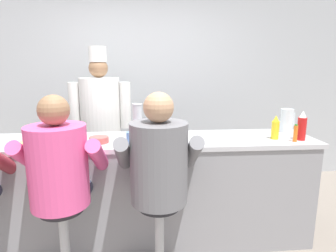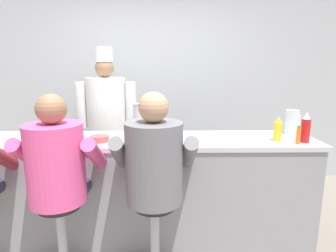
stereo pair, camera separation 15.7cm
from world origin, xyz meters
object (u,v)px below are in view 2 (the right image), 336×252
Objects in this scene: coffee_mug_blue at (131,137)px; cook_in_whites_near at (107,118)px; cereal_bowl at (99,139)px; water_pitcher_clear at (292,122)px; ketchup_bottle_red at (306,128)px; mustard_bottle_yellow at (278,130)px; diner_seated_pink at (58,167)px; breakfast_plate at (28,143)px; hot_sauce_bottle_orange at (298,135)px; cup_stack_steel at (138,121)px; diner_seated_grey at (154,166)px.

cook_in_whites_near reaches higher than coffee_mug_blue.
water_pitcher_clear is at bearing 8.49° from cereal_bowl.
coffee_mug_blue is (-1.47, 0.00, -0.07)m from ketchup_bottle_red.
diner_seated_pink is (-1.74, -0.43, -0.18)m from mustard_bottle_yellow.
breakfast_plate and cereal_bowl have the same top height.
water_pitcher_clear is at bearing 47.79° from mustard_bottle_yellow.
mustard_bottle_yellow is 1.54m from cereal_bowl.
water_pitcher_clear reaches higher than breakfast_plate.
hot_sauce_bottle_orange is 0.48× the size of cup_stack_steel.
mustard_bottle_yellow is 0.12× the size of cook_in_whites_near.
mustard_bottle_yellow is at bearing -5.52° from cup_stack_steel.
breakfast_plate is 1.63× the size of cereal_bowl.
hot_sauce_bottle_orange is 1.67m from cereal_bowl.
ketchup_bottle_red is 0.18× the size of diner_seated_pink.
diner_seated_pink is 1.43m from cook_in_whites_near.
hot_sauce_bottle_orange is 1.37m from cup_stack_steel.
coffee_mug_blue is (-1.26, -0.05, -0.05)m from mustard_bottle_yellow.
cook_in_whites_near reaches higher than hot_sauce_bottle_orange.
mustard_bottle_yellow is at bearing 2.45° from coffee_mug_blue.
hot_sauce_bottle_orange is (-0.08, -0.05, -0.05)m from ketchup_bottle_red.
diner_seated_grey is at bearing 0.06° from diner_seated_pink.
cook_in_whites_near is at bearing 150.74° from ketchup_bottle_red.
water_pitcher_clear is at bearing -21.17° from cook_in_whites_near.
cook_in_whites_near is at bearing 149.09° from mustard_bottle_yellow.
ketchup_bottle_red is 0.83× the size of cup_stack_steel.
breakfast_plate is 0.57m from cereal_bowl.
water_pitcher_clear is (0.03, 0.32, -0.01)m from ketchup_bottle_red.
breakfast_plate is (-2.32, -0.04, -0.11)m from ketchup_bottle_red.
breakfast_plate is at bearing -171.30° from cereal_bowl.
cup_stack_steel reaches higher than hot_sauce_bottle_orange.
hot_sauce_bottle_orange is at bearing -9.34° from cup_stack_steel.
mustard_bottle_yellow is 1.15m from diner_seated_grey.
cook_in_whites_near is at bearing 68.39° from breakfast_plate.
diner_seated_grey reaches higher than water_pitcher_clear.
ketchup_bottle_red reaches higher than water_pitcher_clear.
hot_sauce_bottle_orange is 1.39m from coffee_mug_blue.
ketchup_bottle_red is at bearing 31.72° from hot_sauce_bottle_orange.
ketchup_bottle_red is 0.14× the size of cook_in_whites_near.
hot_sauce_bottle_orange is (0.13, -0.10, -0.03)m from mustard_bottle_yellow.
diner_seated_grey is (-1.29, -0.69, -0.19)m from water_pitcher_clear.
hot_sauce_bottle_orange is 0.10× the size of diner_seated_grey.
diner_seated_pink reaches higher than cup_stack_steel.
hot_sauce_bottle_orange is at bearing -31.51° from cook_in_whites_near.
cook_in_whites_near is (0.07, 1.43, 0.11)m from diner_seated_pink.
cup_stack_steel is (0.32, 0.12, 0.13)m from cereal_bowl.
diner_seated_pink is (-1.98, -0.69, -0.19)m from water_pitcher_clear.
cereal_bowl is at bearing -82.29° from cook_in_whites_near.
ketchup_bottle_red is at bearing -29.26° from cook_in_whites_near.
breakfast_plate is at bearing -177.55° from mustard_bottle_yellow.
water_pitcher_clear is 1.39× the size of cereal_bowl.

